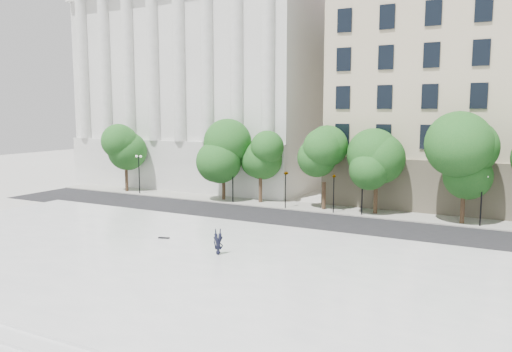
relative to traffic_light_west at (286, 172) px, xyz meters
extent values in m
plane|color=beige|center=(0.36, -22.30, -3.64)|extent=(160.00, 160.00, 0.00)
cube|color=white|center=(0.36, -19.30, -3.42)|extent=(44.00, 22.00, 0.45)
cube|color=black|center=(0.36, -4.30, -3.63)|extent=(60.00, 8.00, 0.02)
cube|color=gray|center=(0.36, 1.70, -3.58)|extent=(60.00, 4.00, 0.12)
cube|color=silver|center=(-16.64, 16.70, 8.86)|extent=(30.00, 26.00, 25.00)
cylinder|color=black|center=(0.00, 0.00, -1.89)|extent=(0.10, 0.10, 3.50)
imported|color=black|center=(0.00, 0.00, 0.18)|extent=(0.93, 1.62, 0.65)
cylinder|color=black|center=(4.85, 0.00, -1.89)|extent=(0.10, 0.10, 3.50)
imported|color=black|center=(4.85, 0.00, 0.18)|extent=(0.62, 1.64, 0.65)
imported|color=black|center=(3.22, -17.41, -2.97)|extent=(1.42, 1.70, 0.45)
cube|color=black|center=(-2.31, -15.79, -3.15)|extent=(0.83, 0.42, 0.08)
cylinder|color=#382619|center=(-20.69, 0.83, -2.18)|extent=(0.36, 0.36, 2.93)
sphere|color=#154A19|center=(-20.69, 0.83, 1.80)|extent=(3.85, 3.85, 3.85)
cylinder|color=#382619|center=(-7.73, 1.30, -2.43)|extent=(0.36, 0.36, 2.43)
sphere|color=#154A19|center=(-7.73, 1.30, 0.87)|extent=(4.40, 4.40, 4.40)
cylinder|color=#382619|center=(-3.59, 1.75, -2.23)|extent=(0.36, 0.36, 2.83)
sphere|color=#154A19|center=(-3.59, 1.75, 1.61)|extent=(3.60, 3.60, 3.60)
cylinder|color=#382619|center=(3.45, 1.26, -2.28)|extent=(0.36, 0.36, 2.72)
sphere|color=#154A19|center=(3.45, 1.26, 1.41)|extent=(3.63, 3.63, 3.63)
cylinder|color=#382619|center=(8.35, 1.48, -2.43)|extent=(0.36, 0.36, 2.43)
sphere|color=#154A19|center=(8.35, 1.48, 0.86)|extent=(4.24, 4.24, 4.24)
cylinder|color=#382619|center=(15.79, 0.77, -2.29)|extent=(0.36, 0.36, 2.70)
sphere|color=#154A19|center=(15.79, 0.77, 1.37)|extent=(4.52, 4.52, 4.52)
cylinder|color=black|center=(-18.32, 0.30, -1.52)|extent=(0.12, 0.12, 4.25)
cube|color=black|center=(-18.32, 0.30, 0.61)|extent=(0.60, 0.06, 0.06)
sphere|color=white|center=(-18.62, 0.30, 0.71)|extent=(0.28, 0.28, 0.28)
sphere|color=white|center=(-18.02, 0.30, 0.71)|extent=(0.28, 0.28, 0.28)
cylinder|color=black|center=(-6.03, 0.30, -1.75)|extent=(0.12, 0.12, 3.78)
cube|color=black|center=(-6.03, 0.30, 0.14)|extent=(0.60, 0.06, 0.06)
sphere|color=white|center=(-6.33, 0.30, 0.24)|extent=(0.28, 0.28, 0.28)
sphere|color=white|center=(-5.73, 0.30, 0.24)|extent=(0.28, 0.28, 0.28)
cylinder|color=black|center=(7.41, 0.30, -1.65)|extent=(0.12, 0.12, 3.99)
cube|color=black|center=(7.41, 0.30, 0.35)|extent=(0.60, 0.06, 0.06)
sphere|color=white|center=(7.11, 0.30, 0.45)|extent=(0.28, 0.28, 0.28)
sphere|color=white|center=(7.71, 0.30, 0.45)|extent=(0.28, 0.28, 0.28)
cylinder|color=black|center=(17.20, 0.30, -1.60)|extent=(0.12, 0.12, 4.08)
cube|color=black|center=(17.20, 0.30, 0.44)|extent=(0.60, 0.06, 0.06)
sphere|color=white|center=(16.90, 0.30, 0.54)|extent=(0.28, 0.28, 0.28)
sphere|color=white|center=(17.50, 0.30, 0.54)|extent=(0.28, 0.28, 0.28)
camera|label=1|loc=(19.39, -43.29, 5.72)|focal=35.00mm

